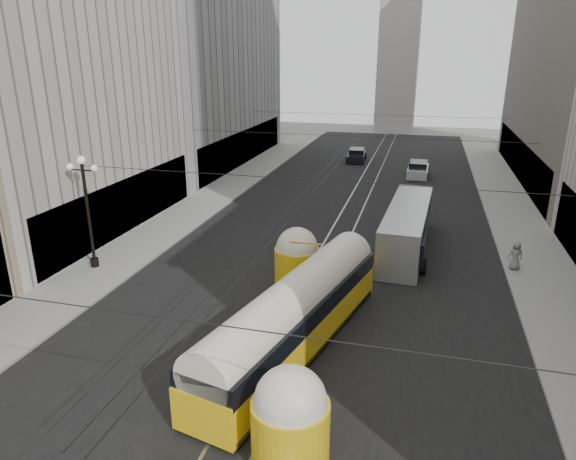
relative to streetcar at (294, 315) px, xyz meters
The scene contains 14 objects.
road 19.78m from the streetcar, 91.45° to the left, with size 20.00×85.00×0.02m, color black.
sidewalk_left 26.41m from the streetcar, 118.30° to the left, with size 4.00×72.00×0.15m, color gray.
sidewalk_right 25.95m from the streetcar, 63.65° to the left, with size 4.00×72.00×0.15m, color gray.
rail_left 19.82m from the streetcar, 93.63° to the left, with size 0.12×85.00×0.04m, color gray.
rail_right 19.78m from the streetcar, 89.27° to the left, with size 0.12×85.00×0.04m, color gray.
building_left_far 42.68m from the streetcar, 120.20° to the left, with size 12.60×28.60×28.60m.
distant_tower 68.53m from the streetcar, 90.43° to the left, with size 6.00×6.00×31.36m.
lamppost_left_mid 14.26m from the streetcar, 158.30° to the left, with size 1.86×0.44×6.37m.
catenary 19.19m from the streetcar, 91.17° to the left, with size 25.00×72.00×0.23m.
streetcar is the anchor object (origin of this frame).
city_bus 13.55m from the streetcar, 73.20° to the left, with size 2.88×11.12×2.80m.
sedan_white_far 34.19m from the streetcar, 83.11° to the left, with size 2.04×4.78×1.50m.
sedan_dark_far 40.26m from the streetcar, 94.10° to the left, with size 2.18×4.62×1.42m.
pedestrian_sidewalk_right 14.86m from the streetcar, 47.67° to the left, with size 0.81×0.50×1.66m, color slate.
Camera 1 is at (5.05, -5.29, 11.70)m, focal length 32.00 mm.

